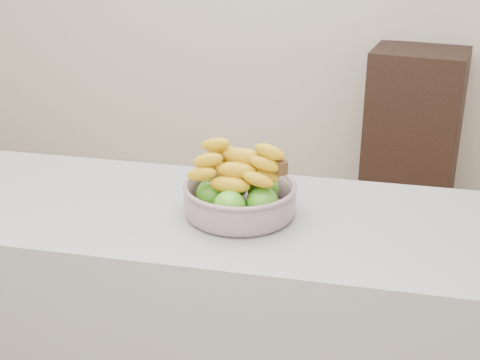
# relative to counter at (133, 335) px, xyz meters

# --- Properties ---
(counter) EXTENTS (2.00, 0.60, 0.90)m
(counter) POSITION_rel_counter_xyz_m (0.00, 0.00, 0.00)
(counter) COLOR gray
(counter) RESTS_ON ground
(cabinet) EXTENTS (0.57, 0.48, 0.91)m
(cabinet) POSITION_rel_counter_xyz_m (0.88, 2.17, 0.01)
(cabinet) COLOR black
(cabinet) RESTS_ON ground
(fruit_bowl) EXTENTS (0.30, 0.30, 0.19)m
(fruit_bowl) POSITION_rel_counter_xyz_m (0.34, 0.00, 0.51)
(fruit_bowl) COLOR #96A5B4
(fruit_bowl) RESTS_ON counter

